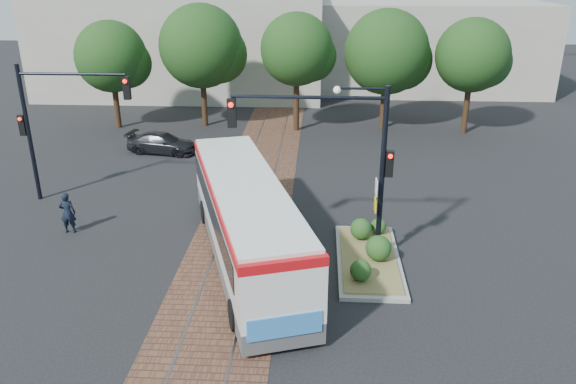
# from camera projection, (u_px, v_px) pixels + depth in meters

# --- Properties ---
(ground) EXTENTS (120.00, 120.00, 0.00)m
(ground) POSITION_uv_depth(u_px,v_px,m) (238.00, 245.00, 21.01)
(ground) COLOR black
(ground) RESTS_ON ground
(trackbed) EXTENTS (3.60, 40.00, 0.02)m
(trackbed) POSITION_uv_depth(u_px,v_px,m) (250.00, 203.00, 24.71)
(trackbed) COLOR brown
(trackbed) RESTS_ON ground
(tree_row) EXTENTS (26.40, 5.60, 7.67)m
(tree_row) POSITION_uv_depth(u_px,v_px,m) (292.00, 51.00, 34.33)
(tree_row) COLOR #382314
(tree_row) RESTS_ON ground
(warehouses) EXTENTS (40.00, 13.00, 8.00)m
(warehouses) POSITION_uv_depth(u_px,v_px,m) (279.00, 43.00, 46.22)
(warehouses) COLOR #ADA899
(warehouses) RESTS_ON ground
(city_bus) EXTENTS (5.60, 11.28, 2.97)m
(city_bus) POSITION_uv_depth(u_px,v_px,m) (246.00, 216.00, 19.44)
(city_bus) COLOR #49494C
(city_bus) RESTS_ON ground
(traffic_island) EXTENTS (2.20, 5.20, 1.13)m
(traffic_island) POSITION_uv_depth(u_px,v_px,m) (369.00, 252.00, 19.80)
(traffic_island) COLOR gray
(traffic_island) RESTS_ON ground
(signal_pole_main) EXTENTS (5.49, 0.46, 6.00)m
(signal_pole_main) POSITION_uv_depth(u_px,v_px,m) (346.00, 148.00, 18.50)
(signal_pole_main) COLOR black
(signal_pole_main) RESTS_ON ground
(signal_pole_left) EXTENTS (4.99, 0.34, 6.00)m
(signal_pole_left) POSITION_uv_depth(u_px,v_px,m) (51.00, 115.00, 23.71)
(signal_pole_left) COLOR black
(signal_pole_left) RESTS_ON ground
(officer) EXTENTS (0.65, 0.46, 1.67)m
(officer) POSITION_uv_depth(u_px,v_px,m) (68.00, 213.00, 21.74)
(officer) COLOR black
(officer) RESTS_ON ground
(parked_car) EXTENTS (4.11, 2.18, 1.13)m
(parked_car) POSITION_uv_depth(u_px,v_px,m) (162.00, 143.00, 31.22)
(parked_car) COLOR black
(parked_car) RESTS_ON ground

